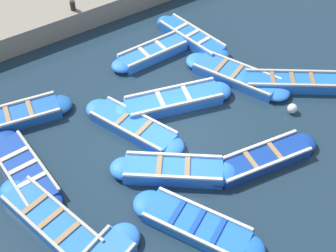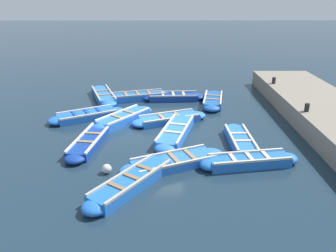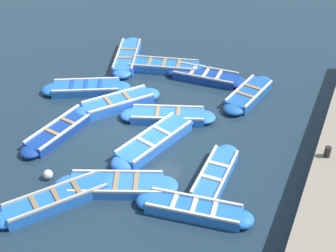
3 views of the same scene
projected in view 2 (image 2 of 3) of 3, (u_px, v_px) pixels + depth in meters
The scene contains 18 objects.
ground_plane at pixel (155, 130), 14.29m from camera, with size 120.00×120.00×0.00m, color #1C303F.
boat_outer_left at pixel (213, 100), 17.61m from camera, with size 1.44×3.44×0.40m.
boat_broadside at pixel (90, 141), 12.84m from camera, with size 1.31×3.72×0.37m.
boat_end_of_row at pixel (249, 161), 11.27m from camera, with size 3.60×1.23×0.41m.
boat_far_corner at pixel (174, 162), 11.26m from camera, with size 3.91×2.38×0.36m.
boat_alongside at pixel (176, 132), 13.56m from camera, with size 1.88×4.04×0.44m.
boat_inner_gap at pixel (124, 119), 15.02m from camera, with size 2.80×3.33×0.45m.
boat_stern_in at pixel (170, 119), 15.09m from camera, with size 3.67×2.08×0.37m.
boat_outer_right at pixel (87, 116), 15.48m from camera, with size 3.64×2.50×0.39m.
boat_near_quay at pixel (132, 182), 10.04m from camera, with size 2.83×3.55×0.42m.
boat_mid_row at pixel (104, 96), 18.41m from camera, with size 2.12×3.98×0.41m.
boat_drifting at pixel (240, 141), 12.84m from camera, with size 0.87×3.32×0.39m.
boat_centre at pixel (138, 96), 18.28m from camera, with size 4.01×1.85×0.40m.
boat_bow_out at pixel (173, 97), 18.26m from camera, with size 3.67×1.11×0.38m.
quay_wall at pixel (336, 120), 14.18m from camera, with size 3.43×15.54×0.85m.
bollard_mid_north at pixel (307, 107), 13.95m from camera, with size 0.20×0.20×0.35m, color black.
bollard_mid_south at pixel (274, 80), 18.22m from camera, with size 0.20×0.20×0.35m, color black.
buoy_orange_near at pixel (107, 169), 10.82m from camera, with size 0.32×0.32×0.32m, color silver.
Camera 2 is at (0.50, -13.17, 5.57)m, focal length 35.00 mm.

